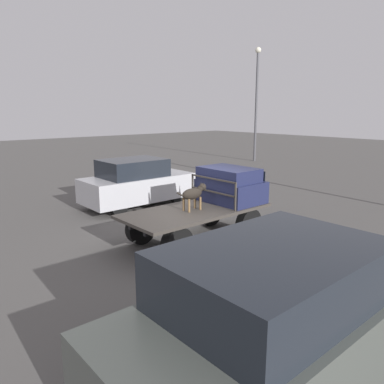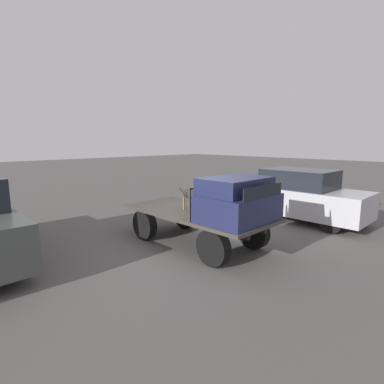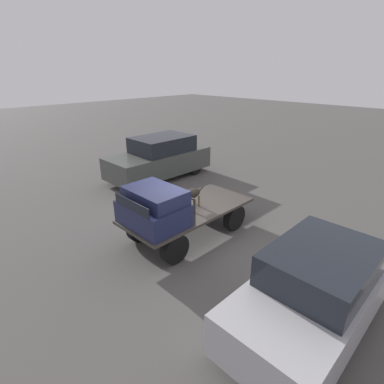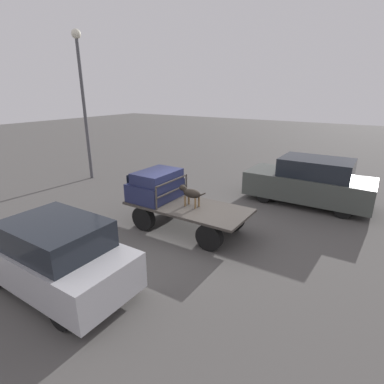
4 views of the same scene
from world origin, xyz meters
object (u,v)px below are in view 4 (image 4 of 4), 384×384
Objects in this scene: parked_sedan at (55,255)px; light_pole_near at (82,88)px; flatbed_truck at (188,213)px; dog at (190,193)px; parked_pickup_far at (309,182)px.

parked_sedan is 0.56× the size of light_pole_near.
dog reaches higher than flatbed_truck.
light_pole_near is at bearing -39.42° from parked_sedan.
light_pole_near is (7.91, -2.50, 3.24)m from dog.
flatbed_truck is 4.32m from parked_sedan.
dog is at bearing -97.88° from parked_sedan.
parked_pickup_far is at bearing -168.05° from light_pole_near.
parked_pickup_far is (-3.63, -8.99, 0.08)m from parked_sedan.
parked_pickup_far reaches higher than flatbed_truck.
parked_sedan is at bearing 135.96° from light_pole_near.
parked_sedan reaches higher than flatbed_truck.
parked_sedan is (0.94, 4.25, -0.46)m from dog.
dog is at bearing 162.49° from light_pole_near.
parked_sedan is at bearing 59.03° from parked_pickup_far.
flatbed_truck is 4.00× the size of dog.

